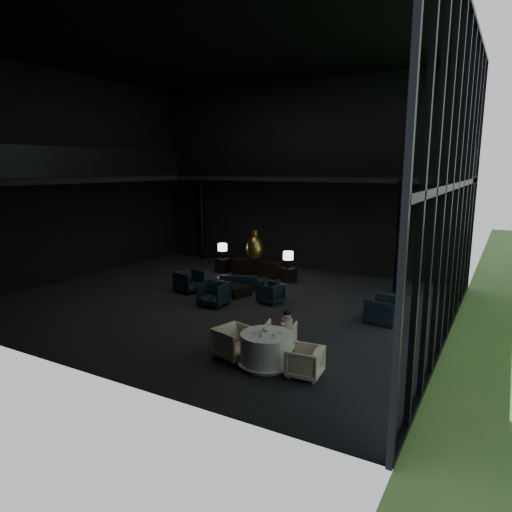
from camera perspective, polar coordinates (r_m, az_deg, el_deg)
The scene contains 35 objects.
floor at distance 15.42m, azimuth -4.14°, elevation -5.68°, with size 14.00×12.00×0.02m, color black.
ceiling at distance 15.19m, azimuth -4.59°, elevation 24.60°, with size 14.00×12.00×0.02m, color black.
wall_back at distance 20.04m, azimuth 5.35°, elevation 9.76°, with size 14.00×0.04×8.00m, color black.
wall_front at distance 10.34m, azimuth -23.32°, elevation 7.79°, with size 14.00×0.04×8.00m, color black.
wall_left at distance 19.55m, azimuth -21.91°, elevation 9.00°, with size 0.04×12.00×8.00m, color black.
curtain_wall at distance 12.35m, azimuth 23.86°, elevation 8.13°, with size 0.20×12.00×8.00m, color black, non-canonical shape.
mezzanine_left at distance 18.78m, azimuth -19.97°, elevation 9.08°, with size 2.00×12.00×0.25m, color black.
mezzanine_back at distance 18.73m, azimuth 6.91°, elevation 9.65°, with size 12.00×2.00×0.25m, color black.
railing_left at distance 18.03m, azimuth -17.98°, elevation 11.06°, with size 0.06×12.00×1.00m, color black.
railing_back at distance 17.80m, azimuth 5.69°, elevation 11.53°, with size 12.00×0.06×1.00m, color black.
column_nw at distance 22.44m, azimuth -6.83°, elevation 4.74°, with size 0.24×0.24×4.00m, color black.
column_ne at distance 16.81m, azimuth 17.46°, elevation 2.22°, with size 0.24×0.24×4.00m, color black.
console at distance 18.85m, azimuth -0.01°, elevation -1.53°, with size 2.05×0.47×0.65m, color black.
bronze_urn at distance 18.59m, azimuth -0.17°, elevation 1.02°, with size 0.68×0.68×1.27m.
side_table_left at distance 19.65m, azimuth -4.12°, elevation -1.15°, with size 0.53×0.53×0.59m, color black.
table_lamp_left at distance 19.47m, azimuth -4.22°, elevation 1.02°, with size 0.39×0.39×0.65m.
side_table_right at distance 17.96m, azimuth 4.12°, elevation -2.35°, with size 0.51×0.51×0.56m, color black.
table_lamp_right at distance 17.74m, azimuth 4.04°, elevation -0.04°, with size 0.39×0.39×0.66m.
sofa at distance 16.95m, azimuth -1.92°, elevation -2.94°, with size 1.72×0.50×0.67m, color black.
lounge_armchair_west at distance 16.61m, azimuth -8.38°, elevation -2.92°, with size 0.89×0.83×0.91m, color #1D252E.
lounge_armchair_east at distance 15.13m, azimuth 1.81°, elevation -4.63°, with size 0.67×0.63×0.69m, color black.
lounge_armchair_south at distance 14.85m, azimuth -5.32°, elevation -4.42°, with size 0.93×0.87×0.96m, color black.
window_armchair at distance 13.80m, azimuth 15.97°, elevation -5.92°, with size 1.15×0.75×1.01m, color black.
coffee_table at distance 16.01m, azimuth -2.53°, elevation -4.37°, with size 0.80×0.80×0.35m, color black.
dining_table at distance 10.55m, azimuth 1.32°, elevation -11.83°, with size 1.35×1.35×0.75m.
dining_chair_north at distance 11.38m, azimuth 3.02°, elevation -9.91°, with size 0.70×0.66×0.72m, color beige.
dining_chair_east at distance 10.07m, azimuth 6.10°, elevation -12.98°, with size 0.66×0.62×0.68m, color beige.
dining_chair_west at distance 10.91m, azimuth -2.74°, elevation -10.45°, with size 0.84×0.79×0.87m, color beige.
child at distance 11.15m, azimuth 3.90°, elevation -8.26°, with size 0.28×0.28×0.60m.
plate_a at distance 10.41m, azimuth 0.04°, elevation -9.59°, with size 0.23×0.23×0.01m, color white.
plate_b at distance 10.42m, azimuth 2.95°, elevation -9.59°, with size 0.21×0.21×0.01m, color white.
saucer at distance 10.16m, azimuth 2.19°, elevation -10.14°, with size 0.14×0.14×0.01m, color white.
coffee_cup at distance 10.23m, azimuth 2.23°, elevation -9.78°, with size 0.08×0.08×0.06m, color white.
cereal_bowl at distance 10.55m, azimuth 1.18°, elevation -9.13°, with size 0.16×0.16×0.08m, color white.
cream_pot at distance 10.19m, azimuth 0.57°, elevation -9.89°, with size 0.06×0.06×0.07m, color #99999E.
Camera 1 is at (8.20, -12.28, 4.42)m, focal length 32.00 mm.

